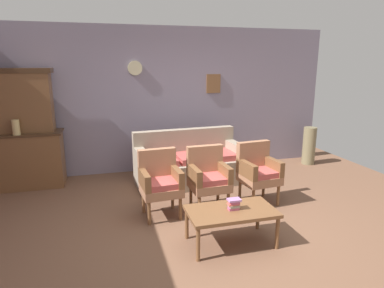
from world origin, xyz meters
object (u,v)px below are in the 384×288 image
Objects in this scene: floral_couch at (190,164)px; armchair_near_cabinet at (160,180)px; floor_vase_by_wall at (309,146)px; armchair_near_couch_end at (208,176)px; book_stack_on_table at (234,204)px; armchair_by_doorway at (258,170)px; vase_on_cabinet at (16,127)px; coffee_table at (231,213)px; side_cabinet at (28,160)px.

armchair_near_cabinet is at bearing -122.02° from floral_couch.
armchair_near_cabinet reaches higher than floor_vase_by_wall.
armchair_near_couch_end is 0.96m from book_stack_on_table.
armchair_by_doorway is at bearing -141.58° from floor_vase_by_wall.
floral_couch reaches higher than floor_vase_by_wall.
vase_on_cabinet is at bearing 137.95° from book_stack_on_table.
book_stack_on_table is at bearing -128.12° from armchair_by_doorway.
floral_couch is at bearing 125.11° from armchair_by_doorway.
floral_couch reaches higher than book_stack_on_table.
vase_on_cabinet reaches higher than armchair_by_doorway.
armchair_by_doorway reaches higher than coffee_table.
vase_on_cabinet is 1.66× the size of book_stack_on_table.
armchair_near_cabinet is 1.17m from book_stack_on_table.
coffee_table is (2.67, -2.44, -0.68)m from vase_on_cabinet.
side_cabinet reaches higher than floral_couch.
armchair_near_cabinet is 1.00× the size of armchair_by_doorway.
armchair_near_cabinet is 1.00× the size of armchair_near_couch_end.
vase_on_cabinet is 2.85m from floral_couch.
side_cabinet reaches higher than book_stack_on_table.
armchair_near_couch_end is at bearing -32.33° from side_cabinet.
floral_couch is 2.11× the size of armchair_near_couch_end.
floral_couch is (2.65, -0.53, -0.14)m from side_cabinet.
coffee_table is at bearing -137.24° from floor_vase_by_wall.
vase_on_cabinet is 3.68m from book_stack_on_table.
side_cabinet is 3.70m from book_stack_on_table.
floor_vase_by_wall is (2.69, 1.56, -0.12)m from armchair_near_couch_end.
vase_on_cabinet is 0.13× the size of floral_couch.
floral_couch and armchair_by_doorway have the same top height.
vase_on_cabinet is 3.68m from coffee_table.
vase_on_cabinet is (-0.08, -0.18, 0.59)m from side_cabinet.
floral_couch is 2.10m from book_stack_on_table.
armchair_near_couch_end is at bearing -28.66° from vase_on_cabinet.
coffee_table is at bearing -129.13° from armchair_by_doorway.
side_cabinet reaches higher than armchair_near_couch_end.
armchair_near_couch_end is (-0.03, -1.13, 0.17)m from floral_couch.
armchair_by_doorway is at bearing 3.82° from armchair_near_couch_end.
coffee_table is at bearing -45.32° from side_cabinet.
book_stack_on_table is (0.03, 0.00, 0.11)m from coffee_table.
floor_vase_by_wall is (2.72, 2.52, 0.01)m from coffee_table.
floral_couch is (2.73, -0.35, -0.73)m from vase_on_cabinet.
armchair_near_cabinet is (1.94, -1.66, 0.03)m from side_cabinet.
floral_couch is 2.69m from floor_vase_by_wall.
book_stack_on_table is (2.70, -2.44, -0.56)m from vase_on_cabinet.
book_stack_on_table is 0.19× the size of floor_vase_by_wall.
armchair_near_couch_end is 1.00× the size of armchair_by_doorway.
coffee_table is at bearing -178.50° from book_stack_on_table.
armchair_by_doorway is at bearing -25.23° from side_cabinet.
floral_couch is at bearing 88.53° from armchair_near_couch_end.
vase_on_cabinet reaches higher than floor_vase_by_wall.
floral_couch is at bearing 57.98° from armchair_near_cabinet.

